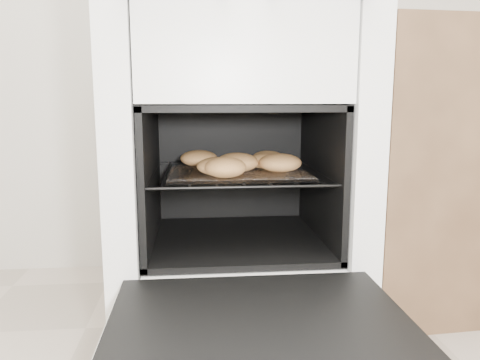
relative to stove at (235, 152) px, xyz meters
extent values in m
cube|color=white|center=(0.00, 0.02, 0.01)|extent=(0.67, 0.72, 1.03)
cube|color=black|center=(0.00, -0.57, -0.27)|extent=(0.58, 0.45, 0.03)
cube|color=white|center=(0.00, -0.57, -0.29)|extent=(0.60, 0.47, 0.02)
cylinder|color=black|center=(-0.24, -0.07, -0.05)|extent=(0.01, 0.47, 0.01)
cylinder|color=black|center=(0.24, -0.07, -0.05)|extent=(0.01, 0.47, 0.01)
cylinder|color=black|center=(0.00, -0.30, -0.05)|extent=(0.48, 0.01, 0.01)
cylinder|color=black|center=(0.00, 0.15, -0.05)|extent=(0.48, 0.01, 0.01)
cylinder|color=black|center=(-0.20, -0.07, -0.05)|extent=(0.01, 0.45, 0.01)
cylinder|color=black|center=(-0.13, -0.07, -0.05)|extent=(0.01, 0.45, 0.01)
cylinder|color=black|center=(-0.07, -0.07, -0.05)|extent=(0.01, 0.45, 0.01)
cylinder|color=black|center=(0.00, -0.07, -0.05)|extent=(0.01, 0.45, 0.01)
cylinder|color=black|center=(0.07, -0.07, -0.05)|extent=(0.01, 0.45, 0.01)
cylinder|color=black|center=(0.13, -0.07, -0.05)|extent=(0.01, 0.45, 0.01)
cylinder|color=black|center=(0.20, -0.07, -0.05)|extent=(0.01, 0.45, 0.01)
cube|color=white|center=(0.00, -0.10, -0.04)|extent=(0.38, 0.34, 0.01)
ellipsoid|color=tan|center=(0.00, -0.12, -0.01)|extent=(0.17, 0.17, 0.05)
ellipsoid|color=tan|center=(0.11, -0.14, -0.01)|extent=(0.12, 0.12, 0.05)
ellipsoid|color=tan|center=(0.10, 0.02, -0.02)|extent=(0.14, 0.14, 0.04)
ellipsoid|color=tan|center=(-0.11, -0.01, -0.02)|extent=(0.13, 0.13, 0.05)
ellipsoid|color=tan|center=(0.08, -0.07, -0.02)|extent=(0.15, 0.15, 0.04)
ellipsoid|color=tan|center=(-0.06, -0.18, -0.02)|extent=(0.17, 0.17, 0.05)
ellipsoid|color=tan|center=(-0.04, -0.22, -0.01)|extent=(0.12, 0.12, 0.05)
cube|color=brown|center=(0.81, 0.09, -0.06)|extent=(0.92, 0.65, 0.88)
camera|label=1|loc=(-0.12, -1.40, 0.16)|focal=35.00mm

